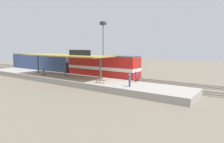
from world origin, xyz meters
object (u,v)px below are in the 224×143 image
(light_mast, at_px, (103,37))
(person_walking, at_px, (130,80))
(person_boarding, at_px, (136,76))
(person_waiting, at_px, (43,71))
(passenger_carriage_single, at_px, (42,63))
(platform_bench, at_px, (100,80))
(freight_car, at_px, (81,65))
(locomotive, at_px, (102,67))

(light_mast, bearing_deg, person_walking, -132.44)
(person_walking, relative_size, person_boarding, 1.00)
(person_waiting, distance_m, person_boarding, 16.96)
(light_mast, relative_size, person_walking, 6.84)
(passenger_carriage_single, xyz_separation_m, light_mast, (7.80, -12.24, 6.08))
(platform_bench, relative_size, freight_car, 0.14)
(locomotive, distance_m, person_walking, 10.98)
(person_waiting, height_order, person_walking, same)
(person_waiting, relative_size, person_walking, 1.00)
(locomotive, bearing_deg, person_walking, -122.63)
(locomotive, xyz_separation_m, light_mast, (7.80, 5.76, 5.99))
(platform_bench, relative_size, person_waiting, 0.99)
(platform_bench, height_order, freight_car, freight_car)
(passenger_carriage_single, height_order, person_boarding, passenger_carriage_single)
(person_boarding, bearing_deg, freight_car, 68.53)
(freight_car, bearing_deg, person_boarding, -111.47)
(person_boarding, bearing_deg, person_walking, -164.76)
(passenger_carriage_single, xyz_separation_m, freight_car, (4.60, -8.31, -0.34))
(freight_car, height_order, person_walking, freight_car)
(light_mast, bearing_deg, passenger_carriage_single, 122.51)
(person_walking, bearing_deg, light_mast, 47.56)
(passenger_carriage_single, relative_size, person_waiting, 11.70)
(person_waiting, xyz_separation_m, person_boarding, (4.12, -16.45, 0.00))
(light_mast, bearing_deg, platform_bench, -143.67)
(light_mast, bearing_deg, person_boarding, -126.16)
(locomotive, xyz_separation_m, person_waiting, (-6.59, 8.15, -0.56))
(platform_bench, distance_m, person_walking, 4.87)
(passenger_carriage_single, xyz_separation_m, person_waiting, (-6.59, -9.85, -0.46))
(locomotive, bearing_deg, person_waiting, 128.96)
(passenger_carriage_single, height_order, light_mast, light_mast)
(passenger_carriage_single, xyz_separation_m, person_boarding, (-2.47, -26.30, -0.46))
(locomotive, bearing_deg, freight_car, 64.60)
(platform_bench, height_order, locomotive, locomotive)
(freight_car, bearing_deg, person_waiting, -172.18)
(passenger_carriage_single, distance_m, person_boarding, 26.42)
(locomotive, height_order, light_mast, light_mast)
(passenger_carriage_single, distance_m, light_mast, 15.74)
(freight_car, bearing_deg, person_walking, -119.06)
(person_waiting, bearing_deg, locomotive, -51.04)
(freight_car, bearing_deg, passenger_carriage_single, 118.96)
(passenger_carriage_single, relative_size, freight_car, 1.67)
(freight_car, relative_size, light_mast, 1.03)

